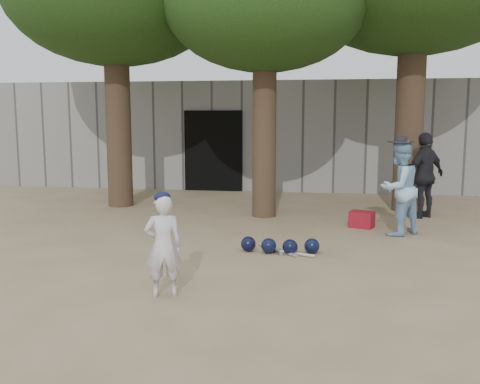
% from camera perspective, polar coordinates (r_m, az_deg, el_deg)
% --- Properties ---
extents(ground, '(70.00, 70.00, 0.00)m').
position_cam_1_polar(ground, '(7.12, -6.09, -8.61)').
color(ground, '#937C5E').
rests_on(ground, ground).
extents(boy_player, '(0.49, 0.40, 1.17)m').
position_cam_1_polar(boy_player, '(6.15, -8.18, -5.69)').
color(boy_player, silver).
rests_on(boy_player, ground).
extents(spectator_blue, '(1.01, 0.99, 1.64)m').
position_cam_1_polar(spectator_blue, '(9.57, 16.58, 0.42)').
color(spectator_blue, '#92BCE2').
rests_on(spectator_blue, ground).
extents(spectator_dark, '(1.04, 0.98, 1.73)m').
position_cam_1_polar(spectator_dark, '(11.38, 19.12, 1.69)').
color(spectator_dark, black).
rests_on(spectator_dark, ground).
extents(red_bag, '(0.51, 0.45, 0.30)m').
position_cam_1_polar(red_bag, '(10.15, 12.86, -2.86)').
color(red_bag, maroon).
rests_on(red_bag, ground).
extents(back_building, '(16.00, 5.24, 3.00)m').
position_cam_1_polar(back_building, '(17.02, 2.84, 6.24)').
color(back_building, gray).
rests_on(back_building, ground).
extents(helmet_row, '(1.19, 0.34, 0.23)m').
position_cam_1_polar(helmet_row, '(8.08, 4.25, -5.73)').
color(helmet_row, black).
rests_on(helmet_row, ground).
extents(bat_pile, '(0.93, 0.72, 0.06)m').
position_cam_1_polar(bat_pile, '(8.13, 4.40, -6.27)').
color(bat_pile, silver).
rests_on(bat_pile, ground).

